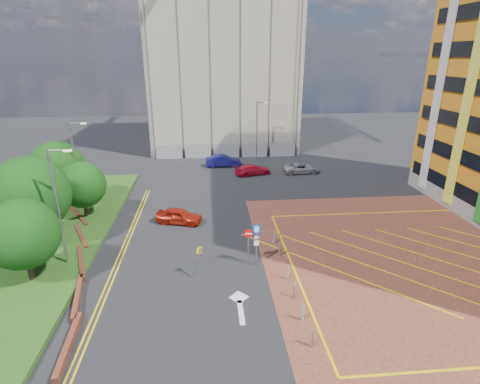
{
  "coord_description": "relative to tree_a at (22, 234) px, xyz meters",
  "views": [
    {
      "loc": [
        -2.59,
        -21.5,
        13.76
      ],
      "look_at": [
        -0.4,
        3.54,
        4.5
      ],
      "focal_mm": 28.0,
      "sensor_mm": 36.0,
      "label": 1
    }
  ],
  "objects": [
    {
      "name": "lamp_left_far",
      "position": [
        -0.42,
        12.0,
        1.16
      ],
      "size": [
        1.53,
        0.16,
        8.0
      ],
      "color": "#9EA0A8",
      "rests_on": "grass_bed"
    },
    {
      "name": "tree_d",
      "position": [
        -2.5,
        13.0,
        0.37
      ],
      "size": [
        5.0,
        5.0,
        6.08
      ],
      "color": "#3D2B1C",
      "rests_on": "grass_bed"
    },
    {
      "name": "tree_c",
      "position": [
        0.5,
        10.0,
        -0.31
      ],
      "size": [
        4.0,
        4.0,
        4.9
      ],
      "color": "#3D2B1C",
      "rests_on": "grass_bed"
    },
    {
      "name": "forecourt",
      "position": [
        28.0,
        0.0,
        -3.49
      ],
      "size": [
        26.0,
        26.0,
        0.02
      ],
      "primitive_type": "cube",
      "color": "brown",
      "rests_on": "ground"
    },
    {
      "name": "car_red_back",
      "position": [
        16.74,
        21.67,
        -2.87
      ],
      "size": [
        4.65,
        2.81,
        1.26
      ],
      "primitive_type": "imported",
      "rotation": [
        0.0,
        0.0,
        1.83
      ],
      "color": "#B00F29",
      "rests_on": "ground"
    },
    {
      "name": "tree_b",
      "position": [
        -1.5,
        5.0,
        0.73
      ],
      "size": [
        5.6,
        5.6,
        6.74
      ],
      "color": "#3D2B1C",
      "rests_on": "grass_bed"
    },
    {
      "name": "grass_bed",
      "position": [
        -4.0,
        6.0,
        -3.35
      ],
      "size": [
        14.0,
        32.0,
        0.3
      ],
      "primitive_type": "cube",
      "color": "#224E19",
      "rests_on": "ground"
    },
    {
      "name": "construction_fence",
      "position": [
        15.0,
        30.0,
        -2.5
      ],
      "size": [
        21.6,
        0.06,
        2.0
      ],
      "primitive_type": "cube",
      "color": "gray",
      "rests_on": "ground"
    },
    {
      "name": "tree_a",
      "position": [
        0.0,
        0.0,
        0.0
      ],
      "size": [
        4.4,
        4.4,
        5.41
      ],
      "color": "#3D2B1C",
      "rests_on": "grass_bed"
    },
    {
      "name": "retaining_wall",
      "position": [
        2.2,
        2.0,
        -3.3
      ],
      "size": [
        6.06,
        20.33,
        0.4
      ],
      "color": "brown",
      "rests_on": "ground"
    },
    {
      "name": "bollard_row",
      "position": [
        16.3,
        -1.67,
        -3.03
      ],
      "size": [
        0.14,
        11.14,
        0.9
      ],
      "color": "#9EA0A8",
      "rests_on": "forecourt"
    },
    {
      "name": "car_red_left",
      "position": [
        8.74,
        8.38,
        -2.83
      ],
      "size": [
        4.23,
        2.58,
        1.35
      ],
      "primitive_type": "imported",
      "rotation": [
        0.0,
        0.0,
        1.3
      ],
      "color": "#A31E0D",
      "rests_on": "ground"
    },
    {
      "name": "construction_building",
      "position": [
        14.0,
        40.0,
        7.5
      ],
      "size": [
        21.2,
        19.2,
        22.0
      ],
      "primitive_type": "cube",
      "color": "#9E9581",
      "rests_on": "ground"
    },
    {
      "name": "sign_cluster",
      "position": [
        14.3,
        0.98,
        -1.55
      ],
      "size": [
        1.17,
        0.12,
        3.2
      ],
      "color": "#9EA0A8",
      "rests_on": "ground"
    },
    {
      "name": "car_silver_back",
      "position": [
        22.75,
        21.82,
        -2.89
      ],
      "size": [
        4.48,
        2.23,
        1.22
      ],
      "primitive_type": "imported",
      "rotation": [
        0.0,
        0.0,
        1.62
      ],
      "color": "#AFADB5",
      "rests_on": "ground"
    },
    {
      "name": "car_blue_back",
      "position": [
        13.33,
        25.56,
        -2.75
      ],
      "size": [
        4.56,
        1.61,
        1.5
      ],
      "primitive_type": "imported",
      "rotation": [
        0.0,
        0.0,
        1.57
      ],
      "color": "navy",
      "rests_on": "ground"
    },
    {
      "name": "warning_sign",
      "position": [
        10.53,
        -0.2,
        -2.07
      ],
      "size": [
        0.85,
        0.44,
        2.24
      ],
      "color": "#9EA0A8",
      "rests_on": "ground"
    },
    {
      "name": "lamp_back",
      "position": [
        18.08,
        28.0,
        0.86
      ],
      "size": [
        1.53,
        0.16,
        8.0
      ],
      "color": "#9EA0A8",
      "rests_on": "ground"
    },
    {
      "name": "ground",
      "position": [
        14.0,
        0.0,
        -3.5
      ],
      "size": [
        140.0,
        140.0,
        0.0
      ],
      "primitive_type": "plane",
      "color": "black",
      "rests_on": "ground"
    },
    {
      "name": "lamp_left_near",
      "position": [
        1.58,
        2.0,
        1.16
      ],
      "size": [
        1.53,
        0.16,
        8.0
      ],
      "color": "#9EA0A8",
      "rests_on": "grass_bed"
    }
  ]
}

